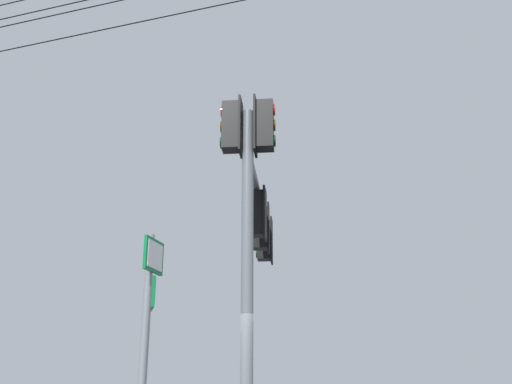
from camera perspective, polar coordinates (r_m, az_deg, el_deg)
name	(u,v)px	position (r m, az deg, el deg)	size (l,w,h in m)	color
signal_mast_assembly	(255,215)	(10.94, -0.12, -2.22)	(3.91, 3.93, 6.28)	slate
route_sign_primary	(145,353)	(5.42, -10.86, -15.21)	(0.23, 0.32, 2.71)	slate
route_sign_secondary	(146,365)	(6.64, -10.77, -16.30)	(0.37, 0.20, 2.58)	slate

